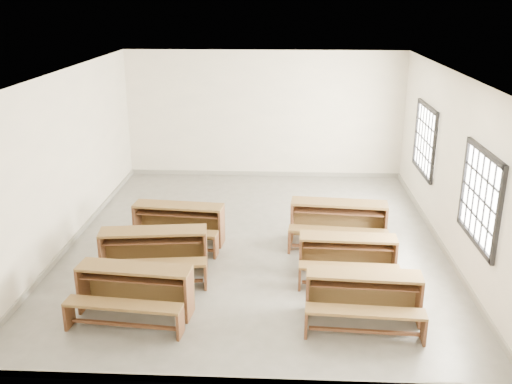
{
  "coord_description": "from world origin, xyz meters",
  "views": [
    {
      "loc": [
        0.5,
        -9.99,
        4.46
      ],
      "look_at": [
        0.0,
        0.0,
        1.0
      ],
      "focal_mm": 40.0,
      "sensor_mm": 36.0,
      "label": 1
    }
  ],
  "objects_px": {
    "desk_set_3": "(363,294)",
    "desk_set_5": "(338,220)",
    "desk_set_1": "(154,250)",
    "desk_set_2": "(178,221)",
    "desk_set_0": "(134,288)",
    "desk_set_4": "(347,254)"
  },
  "relations": [
    {
      "from": "desk_set_3",
      "to": "desk_set_4",
      "type": "height_order",
      "value": "desk_set_3"
    },
    {
      "from": "desk_set_0",
      "to": "desk_set_4",
      "type": "bearing_deg",
      "value": 28.23
    },
    {
      "from": "desk_set_1",
      "to": "desk_set_2",
      "type": "xyz_separation_m",
      "value": [
        0.17,
        1.3,
        -0.02
      ]
    },
    {
      "from": "desk_set_2",
      "to": "desk_set_3",
      "type": "xyz_separation_m",
      "value": [
        3.13,
        -2.57,
        -0.02
      ]
    },
    {
      "from": "desk_set_3",
      "to": "desk_set_1",
      "type": "bearing_deg",
      "value": 162.41
    },
    {
      "from": "desk_set_1",
      "to": "desk_set_3",
      "type": "height_order",
      "value": "desk_set_1"
    },
    {
      "from": "desk_set_1",
      "to": "desk_set_2",
      "type": "distance_m",
      "value": 1.32
    },
    {
      "from": "desk_set_0",
      "to": "desk_set_3",
      "type": "bearing_deg",
      "value": 5.58
    },
    {
      "from": "desk_set_4",
      "to": "desk_set_5",
      "type": "bearing_deg",
      "value": 93.52
    },
    {
      "from": "desk_set_0",
      "to": "desk_set_5",
      "type": "relative_size",
      "value": 0.93
    },
    {
      "from": "desk_set_5",
      "to": "desk_set_2",
      "type": "bearing_deg",
      "value": -171.64
    },
    {
      "from": "desk_set_2",
      "to": "desk_set_5",
      "type": "height_order",
      "value": "desk_set_5"
    },
    {
      "from": "desk_set_0",
      "to": "desk_set_1",
      "type": "distance_m",
      "value": 1.26
    },
    {
      "from": "desk_set_1",
      "to": "desk_set_5",
      "type": "distance_m",
      "value": 3.51
    },
    {
      "from": "desk_set_1",
      "to": "desk_set_5",
      "type": "bearing_deg",
      "value": 17.88
    },
    {
      "from": "desk_set_1",
      "to": "desk_set_5",
      "type": "height_order",
      "value": "desk_set_5"
    },
    {
      "from": "desk_set_3",
      "to": "desk_set_5",
      "type": "xyz_separation_m",
      "value": [
        -0.12,
        2.74,
        0.04
      ]
    },
    {
      "from": "desk_set_2",
      "to": "desk_set_4",
      "type": "distance_m",
      "value": 3.28
    },
    {
      "from": "desk_set_4",
      "to": "desk_set_1",
      "type": "bearing_deg",
      "value": -176.41
    },
    {
      "from": "desk_set_0",
      "to": "desk_set_2",
      "type": "distance_m",
      "value": 2.57
    },
    {
      "from": "desk_set_1",
      "to": "desk_set_5",
      "type": "relative_size",
      "value": 0.99
    },
    {
      "from": "desk_set_0",
      "to": "desk_set_5",
      "type": "distance_m",
      "value": 4.2
    }
  ]
}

